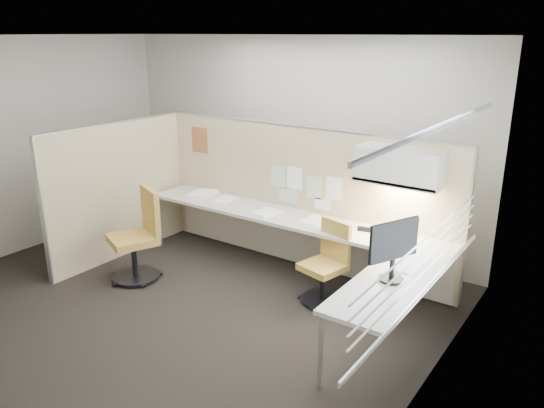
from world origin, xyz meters
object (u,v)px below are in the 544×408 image
Objects in this scene: chair_left at (139,238)px; chair_right at (327,265)px; phone at (401,240)px; desk at (305,236)px; monitor at (394,247)px.

chair_right is (2.11, 0.77, -0.09)m from chair_left.
chair_left is at bearing -154.21° from phone.
chair_right is at bearing -27.38° from desk.
monitor reaches higher than chair_right.
chair_right is 1.28m from monitor.
chair_right is at bearing 84.25° from monitor.
desk is at bearing 53.67° from chair_left.
chair_left reaches higher than desk.
phone is at bearing 3.84° from desk.
desk is at bearing 85.19° from monitor.
desk is 17.88× the size of phone.
monitor is (3.06, 0.21, 0.55)m from chair_left.
monitor is at bearing 27.34° from chair_left.
phone is (1.12, 0.08, 0.18)m from desk.
chair_left is at bearing -146.49° from chair_right.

